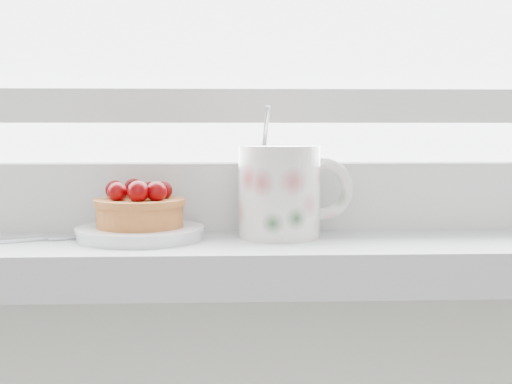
{
  "coord_description": "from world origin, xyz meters",
  "views": [
    {
      "loc": [
        0.01,
        1.21,
        1.05
      ],
      "look_at": [
        0.04,
        1.88,
        0.99
      ],
      "focal_mm": 50.0,
      "sensor_mm": 36.0,
      "label": 1
    }
  ],
  "objects": [
    {
      "name": "saucer",
      "position": [
        -0.07,
        1.89,
        0.95
      ],
      "size": [
        0.12,
        0.12,
        0.01
      ],
      "primitive_type": "cylinder",
      "color": "white",
      "rests_on": "windowsill"
    },
    {
      "name": "raspberry_tart",
      "position": [
        -0.07,
        1.89,
        0.97
      ],
      "size": [
        0.09,
        0.09,
        0.05
      ],
      "color": "#995121",
      "rests_on": "saucer"
    },
    {
      "name": "fork",
      "position": [
        -0.19,
        1.88,
        0.94
      ],
      "size": [
        0.19,
        0.11,
        0.0
      ],
      "color": "silver",
      "rests_on": "windowsill"
    },
    {
      "name": "floral_mug",
      "position": [
        0.07,
        1.9,
        0.99
      ],
      "size": [
        0.12,
        0.09,
        0.13
      ],
      "color": "silver",
      "rests_on": "windowsill"
    }
  ]
}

